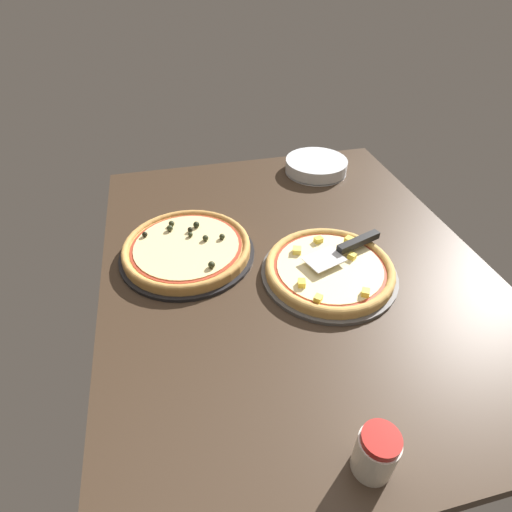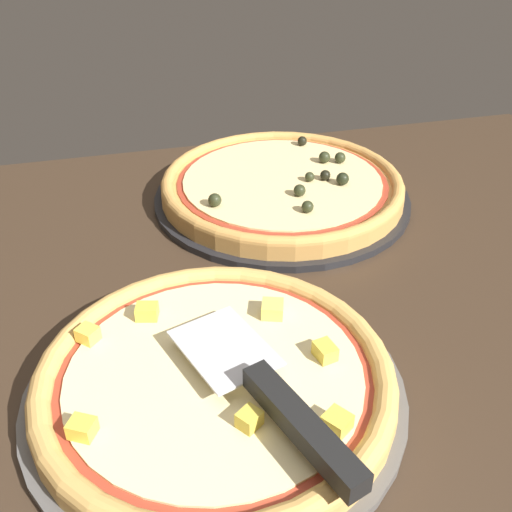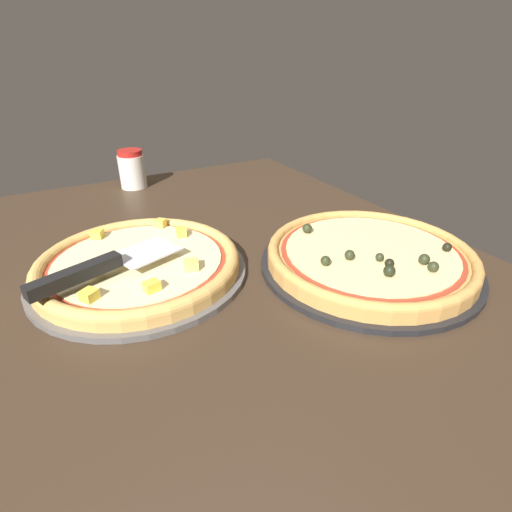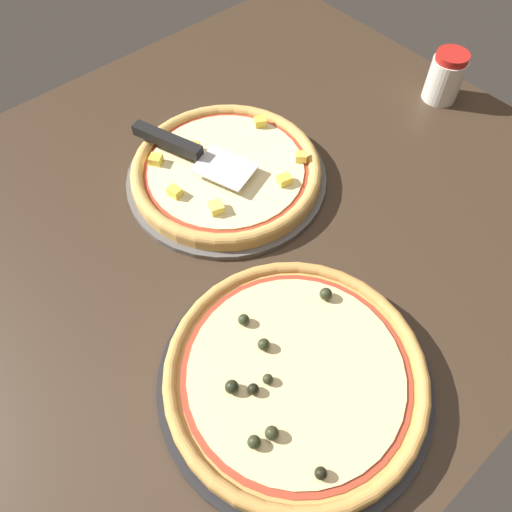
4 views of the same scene
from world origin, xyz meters
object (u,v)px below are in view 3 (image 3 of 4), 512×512
Objects in this scene: pizza_back at (370,255)px; serving_spatula at (93,270)px; parmesan_shaker at (132,169)px; pizza_front at (139,263)px.

pizza_back is 45.34cm from serving_spatula.
parmesan_shaker is at bearing 160.32° from serving_spatula.
parmesan_shaker is (-65.15, -24.70, 2.33)cm from pizza_back.
serving_spatula is (4.29, -7.60, 3.00)cm from pizza_front.
serving_spatula is 55.47cm from parmesan_shaker.
pizza_back is at bearing 73.40° from serving_spatula.
serving_spatula is at bearing -106.60° from pizza_back.
pizza_front is 9.23cm from serving_spatula.
pizza_back is 69.72cm from parmesan_shaker.
pizza_front is 49.27cm from parmesan_shaker.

